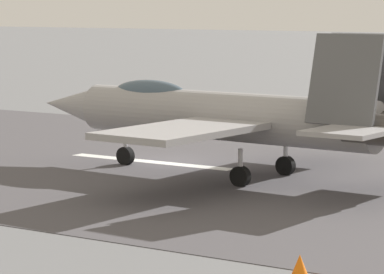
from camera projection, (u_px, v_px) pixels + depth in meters
ground_plane at (164, 163)px, 44.35m from camera, size 400.00×400.00×0.00m
runway_strip at (164, 163)px, 44.34m from camera, size 240.00×26.00×0.02m
fighter_jet at (224, 114)px, 40.78m from camera, size 17.47×14.65×5.62m
crew_person at (140, 112)px, 57.62m from camera, size 0.55×0.50×1.62m
marker_cone_near at (300, 265)px, 25.92m from camera, size 0.44×0.44×0.55m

